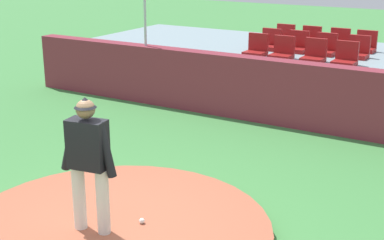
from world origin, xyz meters
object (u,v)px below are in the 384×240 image
(stadium_chair_9, at_px, (310,40))
(stadium_chair_1, at_px, (282,51))
(stadium_chair_2, at_px, (314,54))
(stadium_chair_8, at_px, (284,38))
(stadium_chair_11, at_px, (365,45))
(baseball, at_px, (142,221))
(stadium_chair_10, at_px, (339,43))
(stadium_chair_3, at_px, (345,58))
(stadium_chair_6, at_px, (325,48))
(stadium_chair_4, at_px, (270,43))
(pitcher, at_px, (88,155))
(stadium_chair_0, at_px, (256,49))
(stadium_chair_7, at_px, (358,51))
(stadium_chair_5, at_px, (298,45))

(stadium_chair_9, bearing_deg, stadium_chair_1, 89.61)
(stadium_chair_2, bearing_deg, stadium_chair_8, -52.03)
(stadium_chair_2, xyz_separation_m, stadium_chair_11, (0.67, 1.78, 0.00))
(baseball, bearing_deg, stadium_chair_1, 95.87)
(stadium_chair_10, bearing_deg, stadium_chair_1, 68.08)
(stadium_chair_3, distance_m, stadium_chair_6, 1.17)
(stadium_chair_1, relative_size, stadium_chair_6, 1.00)
(stadium_chair_2, distance_m, stadium_chair_4, 1.69)
(stadium_chair_8, height_order, stadium_chair_10, same)
(stadium_chair_3, bearing_deg, stadium_chair_8, -40.98)
(pitcher, distance_m, stadium_chair_3, 6.95)
(stadium_chair_0, xyz_separation_m, stadium_chair_7, (2.09, 0.91, 0.00))
(stadium_chair_5, bearing_deg, stadium_chair_4, 1.18)
(stadium_chair_6, bearing_deg, stadium_chair_3, 128.50)
(stadium_chair_1, relative_size, stadium_chair_10, 1.00)
(stadium_chair_6, bearing_deg, stadium_chair_2, 92.03)
(stadium_chair_4, relative_size, stadium_chair_8, 1.00)
(stadium_chair_0, height_order, stadium_chair_4, same)
(baseball, distance_m, stadium_chair_6, 7.39)
(baseball, bearing_deg, pitcher, -133.79)
(stadium_chair_5, bearing_deg, stadium_chair_11, -148.27)
(stadium_chair_5, relative_size, stadium_chair_9, 1.00)
(stadium_chair_4, relative_size, stadium_chair_7, 1.00)
(stadium_chair_0, height_order, stadium_chair_7, same)
(stadium_chair_3, relative_size, stadium_chair_9, 1.00)
(stadium_chair_6, distance_m, stadium_chair_10, 0.93)
(stadium_chair_1, relative_size, stadium_chair_8, 1.00)
(stadium_chair_10, bearing_deg, stadium_chair_6, 87.54)
(stadium_chair_0, relative_size, stadium_chair_9, 1.00)
(stadium_chair_10, bearing_deg, stadium_chair_2, 89.75)
(stadium_chair_2, relative_size, stadium_chair_6, 1.00)
(stadium_chair_11, bearing_deg, stadium_chair_3, 90.92)
(stadium_chair_0, height_order, stadium_chair_11, same)
(pitcher, height_order, stadium_chair_3, pitcher)
(baseball, bearing_deg, stadium_chair_10, 89.42)
(stadium_chair_0, height_order, stadium_chair_2, same)
(pitcher, xyz_separation_m, stadium_chair_3, (1.21, 6.84, 0.18))
(stadium_chair_6, bearing_deg, pitcher, 86.42)
(stadium_chair_6, bearing_deg, stadium_chair_0, 33.23)
(baseball, height_order, stadium_chair_3, stadium_chair_3)
(stadium_chair_8, distance_m, stadium_chair_10, 1.43)
(stadium_chair_5, bearing_deg, stadium_chair_9, -90.21)
(stadium_chair_6, bearing_deg, stadium_chair_8, -33.61)
(stadium_chair_3, bearing_deg, stadium_chair_2, -1.71)
(stadium_chair_1, distance_m, stadium_chair_7, 1.72)
(stadium_chair_1, height_order, stadium_chair_6, same)
(stadium_chair_8, bearing_deg, stadium_chair_7, 157.21)
(pitcher, xyz_separation_m, stadium_chair_8, (-0.90, 8.68, 0.18))
(stadium_chair_2, relative_size, stadium_chair_5, 1.00)
(stadium_chair_2, relative_size, stadium_chair_4, 1.00)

